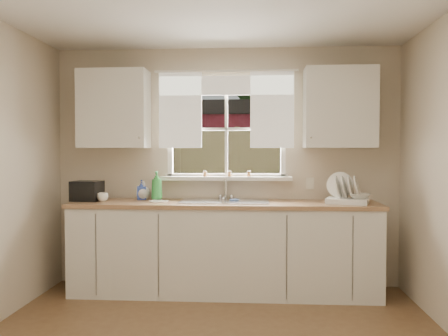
# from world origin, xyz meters

# --- Properties ---
(room_walls) EXTENTS (3.62, 4.02, 2.50)m
(room_walls) POSITION_xyz_m (0.00, -0.07, 1.24)
(room_walls) COLOR beige
(room_walls) RESTS_ON ground
(window) EXTENTS (1.38, 0.16, 1.06)m
(window) POSITION_xyz_m (0.00, 2.00, 1.49)
(window) COLOR white
(window) RESTS_ON room_walls
(curtains) EXTENTS (1.50, 0.03, 0.81)m
(curtains) POSITION_xyz_m (0.00, 1.95, 1.93)
(curtains) COLOR white
(curtains) RESTS_ON room_walls
(base_cabinets) EXTENTS (3.00, 0.62, 0.87)m
(base_cabinets) POSITION_xyz_m (0.00, 1.68, 0.43)
(base_cabinets) COLOR silver
(base_cabinets) RESTS_ON ground
(countertop) EXTENTS (3.04, 0.65, 0.04)m
(countertop) POSITION_xyz_m (0.00, 1.68, 0.89)
(countertop) COLOR #9F754F
(countertop) RESTS_ON base_cabinets
(upper_cabinet_left) EXTENTS (0.70, 0.33, 0.80)m
(upper_cabinet_left) POSITION_xyz_m (-1.15, 1.82, 1.85)
(upper_cabinet_left) COLOR silver
(upper_cabinet_left) RESTS_ON room_walls
(upper_cabinet_right) EXTENTS (0.70, 0.33, 0.80)m
(upper_cabinet_right) POSITION_xyz_m (1.15, 1.82, 1.85)
(upper_cabinet_right) COLOR silver
(upper_cabinet_right) RESTS_ON room_walls
(wall_outlet) EXTENTS (0.08, 0.01, 0.12)m
(wall_outlet) POSITION_xyz_m (0.88, 1.99, 1.08)
(wall_outlet) COLOR beige
(wall_outlet) RESTS_ON room_walls
(sill_jars) EXTENTS (0.50, 0.04, 0.06)m
(sill_jars) POSITION_xyz_m (0.02, 1.94, 1.18)
(sill_jars) COLOR brown
(sill_jars) RESTS_ON window
(backyard) EXTENTS (20.00, 10.00, 6.13)m
(backyard) POSITION_xyz_m (0.58, 8.42, 3.46)
(backyard) COLOR #335421
(backyard) RESTS_ON ground
(sink) EXTENTS (0.88, 0.52, 0.40)m
(sink) POSITION_xyz_m (0.00, 1.71, 0.84)
(sink) COLOR #B7B7BC
(sink) RESTS_ON countertop
(dish_rack) EXTENTS (0.45, 0.39, 0.30)m
(dish_rack) POSITION_xyz_m (1.19, 1.64, 0.99)
(dish_rack) COLOR white
(dish_rack) RESTS_ON countertop
(bowl) EXTENTS (0.22, 0.22, 0.05)m
(bowl) POSITION_xyz_m (1.30, 1.59, 0.99)
(bowl) COLOR beige
(bowl) RESTS_ON dish_rack
(soap_bottle_a) EXTENTS (0.12, 0.12, 0.30)m
(soap_bottle_a) POSITION_xyz_m (-0.71, 1.81, 1.06)
(soap_bottle_a) COLOR green
(soap_bottle_a) RESTS_ON countertop
(soap_bottle_b) EXTENTS (0.11, 0.11, 0.21)m
(soap_bottle_b) POSITION_xyz_m (-0.88, 1.86, 1.01)
(soap_bottle_b) COLOR #2D49AB
(soap_bottle_b) RESTS_ON countertop
(soap_bottle_c) EXTENTS (0.19, 0.19, 0.19)m
(soap_bottle_c) POSITION_xyz_m (-0.86, 1.87, 1.01)
(soap_bottle_c) COLOR beige
(soap_bottle_c) RESTS_ON countertop
(saucer) EXTENTS (0.19, 0.19, 0.01)m
(saucer) POSITION_xyz_m (-0.65, 1.66, 0.92)
(saucer) COLOR white
(saucer) RESTS_ON countertop
(cup) EXTENTS (0.12, 0.12, 0.09)m
(cup) POSITION_xyz_m (-1.22, 1.65, 0.95)
(cup) COLOR white
(cup) RESTS_ON countertop
(black_appliance) EXTENTS (0.30, 0.27, 0.20)m
(black_appliance) POSITION_xyz_m (-1.40, 1.70, 1.01)
(black_appliance) COLOR black
(black_appliance) RESTS_ON countertop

